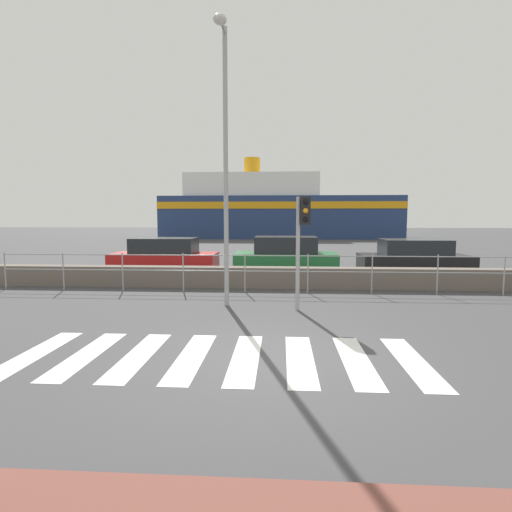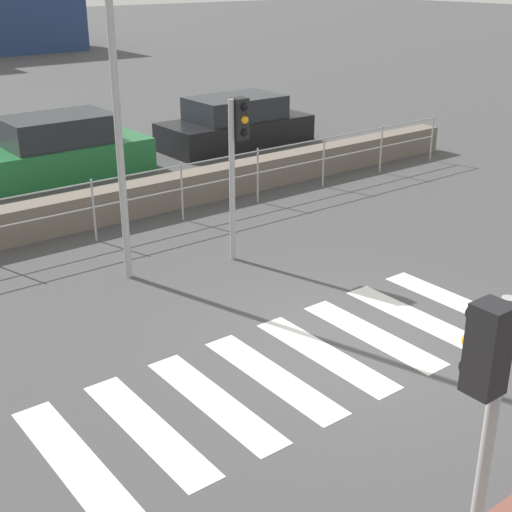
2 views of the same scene
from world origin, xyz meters
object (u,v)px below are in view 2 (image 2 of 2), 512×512
object	(u,v)px
traffic_light_near	(485,393)
traffic_light_far	(237,143)
parked_car_black	(236,125)
parked_car_green	(60,151)
streetlamp	(115,9)

from	to	relation	value
traffic_light_near	traffic_light_far	distance (m)	7.66
parked_car_black	parked_car_green	bearing A→B (deg)	180.00
parked_car_black	traffic_light_far	bearing A→B (deg)	-125.83
traffic_light_near	parked_car_black	world-z (taller)	traffic_light_near
parked_car_green	parked_car_black	bearing A→B (deg)	-0.00
traffic_light_far	parked_car_green	bearing A→B (deg)	92.72
traffic_light_near	parked_car_black	distance (m)	16.05
traffic_light_near	streetlamp	bearing A→B (deg)	81.91
traffic_light_far	parked_car_black	distance (m)	8.56
streetlamp	parked_car_black	distance (m)	10.18
parked_car_green	parked_car_black	size ratio (longest dim) A/B	0.97
traffic_light_far	streetlamp	bearing A→B (deg)	171.78
traffic_light_near	traffic_light_far	xyz separation A→B (m)	(2.98, 7.06, 0.05)
traffic_light_near	parked_car_green	distance (m)	14.21
traffic_light_near	parked_car_green	xyz separation A→B (m)	(2.66, 13.89, -1.37)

